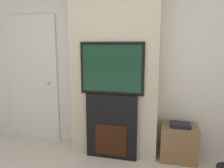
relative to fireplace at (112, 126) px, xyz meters
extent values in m
cube|color=silver|center=(0.00, 0.38, 0.90)|extent=(6.00, 0.06, 2.70)
cube|color=beige|center=(0.00, 0.17, 0.90)|extent=(1.22, 0.35, 2.70)
cube|color=black|center=(0.00, 0.00, 0.00)|extent=(0.70, 0.14, 0.90)
cube|color=#33160A|center=(0.00, -0.07, -0.18)|extent=(0.43, 0.01, 0.43)
cube|color=black|center=(0.00, 0.00, 0.80)|extent=(0.86, 0.06, 0.69)
cube|color=#143823|center=(0.00, -0.03, 0.80)|extent=(0.79, 0.01, 0.61)
cube|color=brown|center=(0.90, 0.14, -0.20)|extent=(0.48, 0.35, 0.49)
cube|color=black|center=(0.90, 0.10, 0.06)|extent=(0.26, 0.19, 0.05)
cube|color=silver|center=(-1.41, 0.32, 0.56)|extent=(0.88, 0.04, 2.02)
sphere|color=silver|center=(-1.10, 0.28, 0.52)|extent=(0.06, 0.06, 0.06)
camera|label=1|loc=(0.69, -2.78, 1.09)|focal=35.00mm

